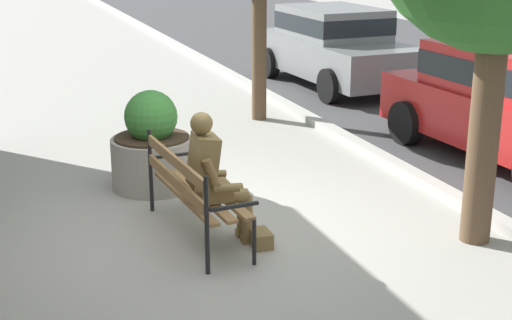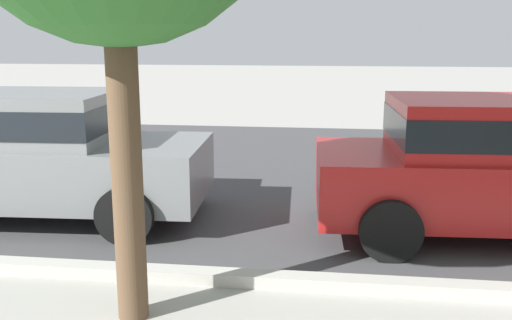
{
  "view_description": "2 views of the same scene",
  "coord_description": "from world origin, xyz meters",
  "px_view_note": "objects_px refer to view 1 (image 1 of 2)",
  "views": [
    {
      "loc": [
        6.86,
        -2.1,
        3.04
      ],
      "look_at": [
        -0.04,
        0.48,
        0.75
      ],
      "focal_mm": 52.2,
      "sensor_mm": 36.0,
      "label": 1
    },
    {
      "loc": [
        -2.92,
        -1.97,
        2.25
      ],
      "look_at": [
        -3.77,
        4.59,
        0.8
      ],
      "focal_mm": 40.52,
      "sensor_mm": 36.0,
      "label": 2
    }
  ],
  "objects_px": {
    "park_bench": "(191,187)",
    "concrete_planter": "(152,149)",
    "bronze_statue_seated": "(218,181)",
    "parked_car_grey": "(335,44)"
  },
  "relations": [
    {
      "from": "park_bench",
      "to": "parked_car_grey",
      "type": "bearing_deg",
      "value": 143.45
    },
    {
      "from": "bronze_statue_seated",
      "to": "concrete_planter",
      "type": "relative_size",
      "value": 1.13
    },
    {
      "from": "park_bench",
      "to": "concrete_planter",
      "type": "distance_m",
      "value": 1.67
    },
    {
      "from": "park_bench",
      "to": "concrete_planter",
      "type": "relative_size",
      "value": 1.51
    },
    {
      "from": "concrete_planter",
      "to": "parked_car_grey",
      "type": "bearing_deg",
      "value": 134.98
    },
    {
      "from": "concrete_planter",
      "to": "park_bench",
      "type": "bearing_deg",
      "value": 0.61
    },
    {
      "from": "bronze_statue_seated",
      "to": "parked_car_grey",
      "type": "bearing_deg",
      "value": 145.72
    },
    {
      "from": "park_bench",
      "to": "concrete_planter",
      "type": "height_order",
      "value": "concrete_planter"
    },
    {
      "from": "park_bench",
      "to": "bronze_statue_seated",
      "type": "bearing_deg",
      "value": 39.35
    },
    {
      "from": "concrete_planter",
      "to": "parked_car_grey",
      "type": "xyz_separation_m",
      "value": [
        -4.83,
        4.83,
        0.35
      ]
    }
  ]
}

